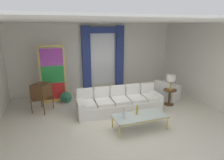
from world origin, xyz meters
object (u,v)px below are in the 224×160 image
object	(u,v)px
coffee_table	(140,116)
vintage_tv	(41,91)
bottle_crystal_tall	(137,110)
bottle_blue_decanter	(124,115)
round_side_table	(170,96)
table_lamp_brass	(171,78)
stained_glass_divider	(53,76)
couch_white_long	(119,102)
armchair_white	(167,92)
peacock_figurine	(66,98)

from	to	relation	value
coffee_table	vintage_tv	bearing A→B (deg)	140.85
bottle_crystal_tall	bottle_blue_decanter	bearing A→B (deg)	-162.71
round_side_table	vintage_tv	bearing A→B (deg)	168.17
vintage_tv	table_lamp_brass	world-z (taller)	vintage_tv
bottle_blue_decanter	table_lamp_brass	size ratio (longest dim) A/B	0.55
stained_glass_divider	table_lamp_brass	xyz separation A→B (m)	(4.08, -1.72, -0.03)
couch_white_long	stained_glass_divider	size ratio (longest dim) A/B	1.34
armchair_white	stained_glass_divider	bearing A→B (deg)	164.35
couch_white_long	vintage_tv	distance (m)	2.69
coffee_table	vintage_tv	xyz separation A→B (m)	(-2.67, 2.17, 0.35)
table_lamp_brass	bottle_blue_decanter	bearing A→B (deg)	-151.92
vintage_tv	round_side_table	bearing A→B (deg)	-11.83
couch_white_long	bottle_crystal_tall	size ratio (longest dim) A/B	9.88
bottle_blue_decanter	stained_glass_divider	size ratio (longest dim) A/B	0.14
vintage_tv	armchair_white	bearing A→B (deg)	-5.27
coffee_table	armchair_white	size ratio (longest dim) A/B	1.41
couch_white_long	peacock_figurine	size ratio (longest dim) A/B	4.92
bottle_blue_decanter	peacock_figurine	size ratio (longest dim) A/B	0.52
vintage_tv	stained_glass_divider	size ratio (longest dim) A/B	0.61
bottle_blue_decanter	vintage_tv	bearing A→B (deg)	134.38
bottle_blue_decanter	round_side_table	world-z (taller)	bottle_blue_decanter
coffee_table	armchair_white	xyz separation A→B (m)	(2.09, 1.73, -0.09)
bottle_blue_decanter	bottle_crystal_tall	xyz separation A→B (m)	(0.46, 0.14, -0.00)
bottle_blue_decanter	round_side_table	bearing A→B (deg)	28.08
bottle_crystal_tall	stained_glass_divider	world-z (taller)	stained_glass_divider
stained_glass_divider	peacock_figurine	size ratio (longest dim) A/B	3.67
coffee_table	table_lamp_brass	distance (m)	2.32
round_side_table	peacock_figurine	bearing A→B (deg)	159.37
couch_white_long	stained_glass_divider	distance (m)	2.72
stained_glass_divider	round_side_table	world-z (taller)	stained_glass_divider
couch_white_long	bottle_blue_decanter	distance (m)	1.48
stained_glass_divider	peacock_figurine	world-z (taller)	stained_glass_divider
bottle_crystal_tall	table_lamp_brass	distance (m)	2.26
bottle_blue_decanter	bottle_crystal_tall	size ratio (longest dim) A/B	1.04
couch_white_long	table_lamp_brass	xyz separation A→B (m)	(1.99, -0.15, 0.72)
bottle_crystal_tall	peacock_figurine	bearing A→B (deg)	125.31
coffee_table	table_lamp_brass	size ratio (longest dim) A/B	2.72
coffee_table	armchair_white	bearing A→B (deg)	39.71
couch_white_long	bottle_blue_decanter	world-z (taller)	couch_white_long
vintage_tv	table_lamp_brass	size ratio (longest dim) A/B	2.36
couch_white_long	vintage_tv	xyz separation A→B (m)	(-2.53, 0.80, 0.42)
table_lamp_brass	armchair_white	bearing A→B (deg)	65.82
stained_glass_divider	coffee_table	bearing A→B (deg)	-52.89
bottle_crystal_tall	round_side_table	distance (m)	2.21
peacock_figurine	table_lamp_brass	bearing A→B (deg)	-20.63
bottle_blue_decanter	round_side_table	xyz separation A→B (m)	(2.36, 1.26, -0.18)
bottle_crystal_tall	vintage_tv	bearing A→B (deg)	141.75
couch_white_long	armchair_white	size ratio (longest dim) A/B	2.69
couch_white_long	table_lamp_brass	distance (m)	2.12
round_side_table	bottle_blue_decanter	bearing A→B (deg)	-151.92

